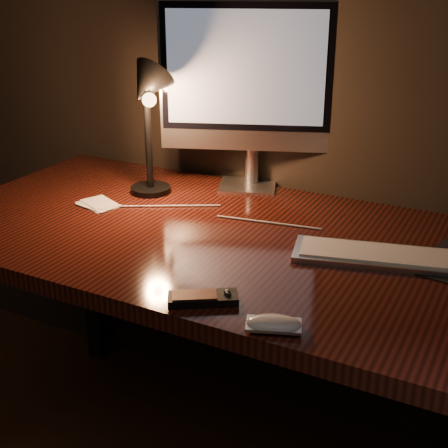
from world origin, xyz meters
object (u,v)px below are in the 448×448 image
at_px(desk, 259,276).
at_px(keyboard, 398,257).
at_px(mouse, 274,326).
at_px(desk_lamp, 147,105).
at_px(media_remote, 203,298).
at_px(monitor, 248,81).

bearing_deg(desk, keyboard, -4.73).
distance_m(mouse, desk_lamp, 0.77).
xyz_separation_m(mouse, desk_lamp, (-0.57, 0.47, 0.24)).
xyz_separation_m(media_remote, desk_lamp, (-0.41, 0.44, 0.24)).
height_order(monitor, keyboard, monitor).
distance_m(mouse, media_remote, 0.16).
distance_m(monitor, media_remote, 0.73).
relative_size(desk, desk_lamp, 4.26).
height_order(desk, mouse, mouse).
relative_size(mouse, desk_lamp, 0.26).
bearing_deg(keyboard, desk, 161.01).
bearing_deg(mouse, monitor, 98.29).
bearing_deg(desk, desk_lamp, 170.12).
distance_m(desk, desk_lamp, 0.53).
distance_m(desk, keyboard, 0.37).
height_order(keyboard, mouse, mouse).
bearing_deg(mouse, media_remote, 149.08).
height_order(monitor, desk_lamp, monitor).
xyz_separation_m(desk, mouse, (0.21, -0.41, 0.14)).
bearing_deg(monitor, keyboard, -50.72).
bearing_deg(desk_lamp, mouse, -54.59).
relative_size(keyboard, media_remote, 3.25).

